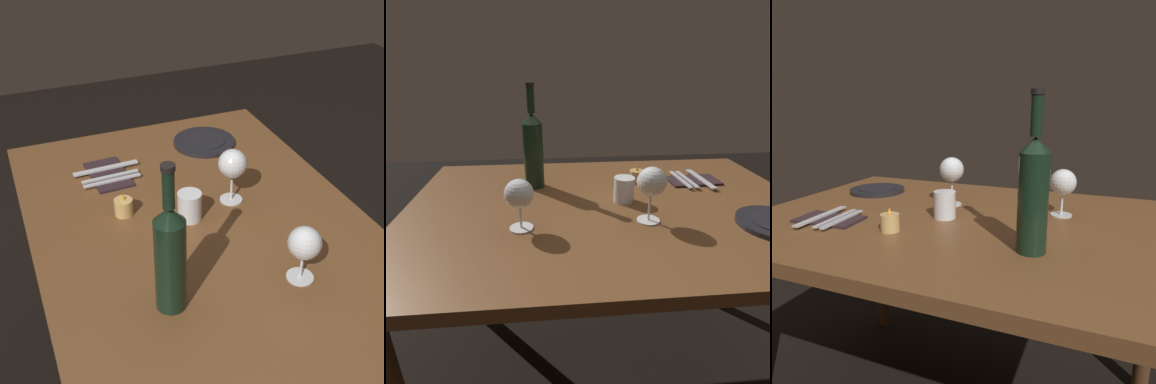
{
  "view_description": "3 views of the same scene",
  "coord_description": "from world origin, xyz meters",
  "views": [
    {
      "loc": [
        -1.1,
        0.47,
        1.63
      ],
      "look_at": [
        -0.0,
        0.03,
        0.87
      ],
      "focal_mm": 51.23,
      "sensor_mm": 36.0,
      "label": 1
    },
    {
      "loc": [
        -0.19,
        -0.94,
        1.18
      ],
      "look_at": [
        -0.1,
        -0.04,
        0.8
      ],
      "focal_mm": 30.17,
      "sensor_mm": 36.0,
      "label": 2
    },
    {
      "loc": [
        -0.39,
        0.96,
        1.07
      ],
      "look_at": [
        -0.01,
        0.01,
        0.82
      ],
      "focal_mm": 33.5,
      "sensor_mm": 36.0,
      "label": 3
    }
  ],
  "objects": [
    {
      "name": "wine_glass_left",
      "position": [
        0.09,
        -0.13,
        0.86
      ],
      "size": [
        0.08,
        0.08,
        0.16
      ],
      "color": "white",
      "rests_on": "dining_table"
    },
    {
      "name": "fork_outer",
      "position": [
        0.31,
        0.17,
        0.75
      ],
      "size": [
        0.02,
        0.18,
        0.0
      ],
      "color": "silver",
      "rests_on": "folded_napkin"
    },
    {
      "name": "wine_bottle",
      "position": [
        -0.24,
        0.18,
        0.88
      ],
      "size": [
        0.07,
        0.07,
        0.37
      ],
      "color": "black",
      "rests_on": "dining_table"
    },
    {
      "name": "fork_inner",
      "position": [
        0.33,
        0.17,
        0.75
      ],
      "size": [
        0.02,
        0.18,
        0.0
      ],
      "color": "silver",
      "rests_on": "folded_napkin"
    },
    {
      "name": "water_tumbler",
      "position": [
        0.05,
        0.02,
        0.78
      ],
      "size": [
        0.07,
        0.07,
        0.08
      ],
      "color": "white",
      "rests_on": "dining_table"
    },
    {
      "name": "dinner_plate",
      "position": [
        0.44,
        -0.19,
        0.75
      ],
      "size": [
        0.21,
        0.21,
        0.02
      ],
      "color": "black",
      "rests_on": "dining_table"
    },
    {
      "name": "dining_table",
      "position": [
        0.0,
        0.0,
        0.65
      ],
      "size": [
        1.3,
        0.9,
        0.74
      ],
      "color": "brown",
      "rests_on": "ground"
    },
    {
      "name": "folded_napkin",
      "position": [
        0.36,
        0.17,
        0.74
      ],
      "size": [
        0.2,
        0.12,
        0.01
      ],
      "color": "#2D1E23",
      "rests_on": "dining_table"
    },
    {
      "name": "table_knife",
      "position": [
        0.39,
        0.17,
        0.75
      ],
      "size": [
        0.03,
        0.21,
        0.0
      ],
      "color": "silver",
      "rests_on": "folded_napkin"
    },
    {
      "name": "votive_candle",
      "position": [
        0.14,
        0.18,
        0.76
      ],
      "size": [
        0.05,
        0.05,
        0.07
      ],
      "color": "#DBB266",
      "rests_on": "dining_table"
    },
    {
      "name": "wine_glass_right",
      "position": [
        -0.27,
        -0.14,
        0.84
      ],
      "size": [
        0.08,
        0.08,
        0.15
      ],
      "color": "white",
      "rests_on": "dining_table"
    }
  ]
}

